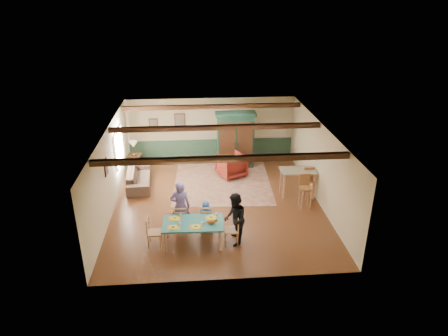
{
  "coord_description": "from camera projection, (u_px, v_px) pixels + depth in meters",
  "views": [
    {
      "loc": [
        -0.74,
        -12.1,
        6.71
      ],
      "look_at": [
        0.26,
        0.38,
        1.15
      ],
      "focal_mm": 32.0,
      "sensor_mm": 36.0,
      "label": 1
    }
  ],
  "objects": [
    {
      "name": "cat",
      "position": [
        211.0,
        221.0,
        11.19
      ],
      "size": [
        0.35,
        0.14,
        0.17
      ],
      "primitive_type": null,
      "rotation": [
        0.0,
        0.0,
        -0.03
      ],
      "color": "#BB5E21",
      "rests_on": "dining_table"
    },
    {
      "name": "counter_table",
      "position": [
        297.0,
        183.0,
        14.11
      ],
      "size": [
        1.22,
        0.72,
        1.0
      ],
      "primitive_type": null,
      "rotation": [
        0.0,
        0.0,
        -0.02
      ],
      "color": "#B4AC8C",
      "rests_on": "floor"
    },
    {
      "name": "person_man",
      "position": [
        180.0,
        206.0,
        11.92
      ],
      "size": [
        0.61,
        0.41,
        1.65
      ],
      "primitive_type": "imported",
      "rotation": [
        0.0,
        0.0,
        3.11
      ],
      "color": "slate",
      "rests_on": "floor"
    },
    {
      "name": "armoire",
      "position": [
        235.0,
        140.0,
        16.29
      ],
      "size": [
        1.63,
        0.65,
        2.3
      ],
      "primitive_type": "cube",
      "rotation": [
        0.0,
        0.0,
        0.0
      ],
      "color": "#122E22",
      "rests_on": "floor"
    },
    {
      "name": "area_rug",
      "position": [
        222.0,
        180.0,
        15.51
      ],
      "size": [
        3.83,
        4.47,
        0.01
      ],
      "primitive_type": "cube",
      "rotation": [
        0.0,
        0.0,
        -0.05
      ],
      "color": "tan",
      "rests_on": "floor"
    },
    {
      "name": "picture_back_a",
      "position": [
        180.0,
        120.0,
        16.6
      ],
      "size": [
        0.45,
        0.04,
        0.55
      ],
      "primitive_type": null,
      "color": "#796B58",
      "rests_on": "wall_back"
    },
    {
      "name": "floor",
      "position": [
        217.0,
        203.0,
        13.8
      ],
      "size": [
        8.0,
        8.0,
        0.0
      ],
      "primitive_type": "plane",
      "color": "#4C2715",
      "rests_on": "ground"
    },
    {
      "name": "person_woman",
      "position": [
        235.0,
        219.0,
        11.31
      ],
      "size": [
        0.62,
        0.78,
        1.57
      ],
      "primitive_type": "imported",
      "rotation": [
        0.0,
        0.0,
        -1.6
      ],
      "color": "black",
      "rests_on": "floor"
    },
    {
      "name": "dining_chair_far_left",
      "position": [
        181.0,
        218.0,
        12.0
      ],
      "size": [
        0.41,
        0.43,
        0.91
      ],
      "primitive_type": null,
      "rotation": [
        0.0,
        0.0,
        3.11
      ],
      "color": "tan",
      "rests_on": "floor"
    },
    {
      "name": "wall_right",
      "position": [
        320.0,
        164.0,
        13.51
      ],
      "size": [
        0.02,
        8.0,
        2.7
      ],
      "primitive_type": "cube",
      "color": "beige",
      "rests_on": "floor"
    },
    {
      "name": "dining_table",
      "position": [
        193.0,
        233.0,
        11.43
      ],
      "size": [
        1.74,
        1.0,
        0.72
      ],
      "primitive_type": null,
      "rotation": [
        0.0,
        0.0,
        -0.03
      ],
      "color": "#206763",
      "rests_on": "floor"
    },
    {
      "name": "person_child",
      "position": [
        206.0,
        216.0,
        12.1
      ],
      "size": [
        0.48,
        0.32,
        0.96
      ],
      "primitive_type": "imported",
      "rotation": [
        0.0,
        0.0,
        3.11
      ],
      "color": "#2957A4",
      "rests_on": "floor"
    },
    {
      "name": "ceiling",
      "position": [
        217.0,
        129.0,
        12.71
      ],
      "size": [
        7.0,
        8.0,
        0.02
      ],
      "primitive_type": "cube",
      "color": "white",
      "rests_on": "wall_back"
    },
    {
      "name": "wall_back",
      "position": [
        211.0,
        129.0,
        16.9
      ],
      "size": [
        7.0,
        0.02,
        2.7
      ],
      "primitive_type": "cube",
      "color": "beige",
      "rests_on": "floor"
    },
    {
      "name": "ceiling_beam_mid",
      "position": [
        216.0,
        127.0,
        13.11
      ],
      "size": [
        6.95,
        0.16,
        0.16
      ],
      "primitive_type": "cube",
      "color": "black",
      "rests_on": "ceiling"
    },
    {
      "name": "picture_back_b",
      "position": [
        153.0,
        124.0,
        16.58
      ],
      "size": [
        0.38,
        0.04,
        0.48
      ],
      "primitive_type": null,
      "color": "#796B58",
      "rests_on": "wall_back"
    },
    {
      "name": "ceiling_beam_front",
      "position": [
        222.0,
        159.0,
        10.65
      ],
      "size": [
        6.95,
        0.16,
        0.16
      ],
      "primitive_type": "cube",
      "color": "black",
      "rests_on": "ceiling"
    },
    {
      "name": "dining_chair_end_left",
      "position": [
        155.0,
        232.0,
        11.34
      ],
      "size": [
        0.43,
        0.41,
        0.91
      ],
      "primitive_type": null,
      "rotation": [
        0.0,
        0.0,
        1.54
      ],
      "color": "tan",
      "rests_on": "floor"
    },
    {
      "name": "place_setting_far_right",
      "position": [
        211.0,
        216.0,
        11.51
      ],
      "size": [
        0.39,
        0.3,
        0.11
      ],
      "primitive_type": null,
      "rotation": [
        0.0,
        0.0,
        -0.03
      ],
      "color": "yellow",
      "rests_on": "dining_table"
    },
    {
      "name": "end_table",
      "position": [
        135.0,
        162.0,
        16.27
      ],
      "size": [
        0.58,
        0.58,
        0.64
      ],
      "primitive_type": null,
      "rotation": [
        0.0,
        0.0,
        -0.13
      ],
      "color": "black",
      "rests_on": "floor"
    },
    {
      "name": "bar_stool_left",
      "position": [
        305.0,
        192.0,
        13.31
      ],
      "size": [
        0.44,
        0.48,
        1.15
      ],
      "primitive_type": null,
      "rotation": [
        0.0,
        0.0,
        0.07
      ],
      "color": "#A26B3F",
      "rests_on": "floor"
    },
    {
      "name": "table_lamp",
      "position": [
        134.0,
        148.0,
        16.02
      ],
      "size": [
        0.34,
        0.34,
        0.59
      ],
      "primitive_type": null,
      "rotation": [
        0.0,
        0.0,
        -0.05
      ],
      "color": "beige",
      "rests_on": "end_table"
    },
    {
      "name": "dining_chair_end_right",
      "position": [
        231.0,
        229.0,
        11.45
      ],
      "size": [
        0.43,
        0.41,
        0.91
      ],
      "primitive_type": null,
      "rotation": [
        0.0,
        0.0,
        -1.6
      ],
      "color": "tan",
      "rests_on": "floor"
    },
    {
      "name": "place_setting_near_left",
      "position": [
        174.0,
        226.0,
        11.02
      ],
      "size": [
        0.39,
        0.3,
        0.11
      ],
      "primitive_type": null,
      "rotation": [
        0.0,
        0.0,
        -0.03
      ],
      "color": "yellow",
      "rests_on": "dining_table"
    },
    {
      "name": "dining_chair_far_right",
      "position": [
        206.0,
        218.0,
        12.04
      ],
      "size": [
        0.41,
        0.43,
        0.91
      ],
      "primitive_type": null,
      "rotation": [
        0.0,
        0.0,
        3.11
      ],
      "color": "tan",
      "rests_on": "floor"
    },
    {
      "name": "bar_stool_right",
      "position": [
        310.0,
        184.0,
        13.96
      ],
      "size": [
        0.39,
        0.43,
        1.09
      ],
      "primitive_type": null,
      "rotation": [
        0.0,
        0.0,
        0.01
      ],
      "color": "#A26B3F",
      "rests_on": "floor"
    },
    {
      "name": "picture_left_wall",
      "position": [
        106.0,
        167.0,
        12.29
      ],
      "size": [
        0.04,
        0.42,
        0.52
      ],
      "primitive_type": null,
      "color": "#796B58",
      "rests_on": "wall_left"
    },
    {
      "name": "wall_left",
      "position": [
        110.0,
        171.0,
        13.0
      ],
      "size": [
        0.02,
        8.0,
        2.7
      ],
      "primitive_type": "cube",
      "color": "beige",
      "rests_on": "floor"
    },
    {
      "name": "ceiling_beam_back",
      "position": [
        212.0,
        107.0,
        15.48
      ],
      "size": [
        6.95,
        0.16,
        0.16
      ],
      "primitive_type": "cube",
      "color": "black",
      "rests_on": "ceiling"
    },
    {
      "name": "place_setting_near_center",
      "position": [
        196.0,
        225.0,
        11.05
      ],
      "size": [
        0.39,
        0.3,
        0.11
      ],
      "primitive_type": null,
      "rotation": [
        0.0,
        0.0,
        -0.03
      ],
      "color": "yellow",
      "rests_on": "dining_table"
    },
    {
      "name": "window_left",
      "position": [
        119.0,
        147.0,
        14.47
      ],
      "size": [
        0.06,
        1.6,
        1.3
      ],
      "primitive_type": null,
      "color": "white",
      "rests_on": "wall_left"
    },
    {
      "name": "place_setting_far_left",
      "position": [
        175.0,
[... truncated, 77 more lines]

